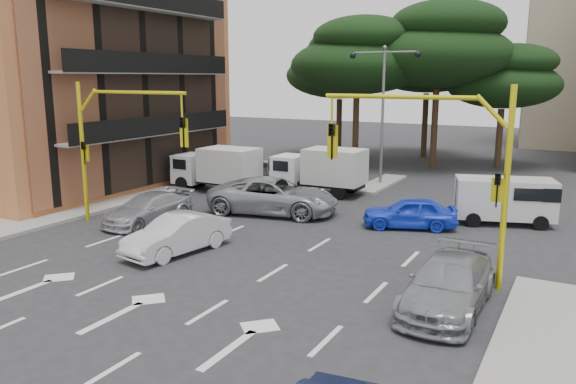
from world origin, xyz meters
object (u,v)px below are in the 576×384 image
at_px(signal_mast_left, 112,134).
at_px(car_silver_cross_b, 281,173).
at_px(car_white_hatch, 177,234).
at_px(car_blue_compact, 410,213).
at_px(signal_mast_right, 445,156).
at_px(box_truck_b, 319,171).
at_px(box_truck_a, 216,169).
at_px(street_lamp_center, 383,91).
at_px(van_white, 504,201).
at_px(car_silver_parked, 449,284).
at_px(car_silver_wagon, 148,209).
at_px(car_silver_cross_a, 274,196).

height_order(signal_mast_left, car_silver_cross_b, signal_mast_left).
height_order(car_white_hatch, car_blue_compact, car_white_hatch).
relative_size(signal_mast_right, box_truck_b, 1.19).
xyz_separation_m(box_truck_a, box_truck_b, (5.29, 2.01, 0.02)).
xyz_separation_m(street_lamp_center, car_blue_compact, (4.25, -8.49, -4.77)).
height_order(street_lamp_center, car_silver_cross_b, street_lamp_center).
xyz_separation_m(car_white_hatch, box_truck_a, (-5.32, 9.80, 0.54)).
relative_size(signal_mast_left, van_white, 1.50).
distance_m(signal_mast_right, van_white, 8.67).
bearing_deg(car_silver_parked, box_truck_b, 128.62).
bearing_deg(car_silver_parked, car_silver_wagon, 167.37).
relative_size(signal_mast_right, signal_mast_left, 1.00).
bearing_deg(van_white, car_silver_cross_b, -120.38).
xyz_separation_m(street_lamp_center, car_white_hatch, (-2.06, -15.80, -4.74)).
xyz_separation_m(car_silver_cross_a, box_truck_a, (-5.37, 3.00, 0.40)).
height_order(car_silver_cross_a, car_silver_cross_b, car_silver_cross_a).
distance_m(street_lamp_center, car_white_hatch, 16.63).
distance_m(street_lamp_center, car_silver_wagon, 15.15).
height_order(signal_mast_right, signal_mast_left, same).
relative_size(signal_mast_left, box_truck_b, 1.19).
relative_size(signal_mast_left, car_white_hatch, 1.45).
xyz_separation_m(van_white, box_truck_a, (-14.96, -0.13, 0.22)).
bearing_deg(car_silver_cross_b, car_silver_wagon, -179.39).
bearing_deg(car_white_hatch, signal_mast_right, 21.29).
xyz_separation_m(car_silver_cross_b, van_white, (12.58, -2.87, 0.22)).
height_order(street_lamp_center, car_silver_parked, street_lamp_center).
bearing_deg(car_silver_parked, car_silver_cross_b, 133.88).
distance_m(box_truck_a, box_truck_b, 5.66).
xyz_separation_m(street_lamp_center, car_silver_wagon, (-5.86, -13.12, -4.79)).
bearing_deg(car_silver_parked, van_white, 90.23).
bearing_deg(car_blue_compact, car_silver_cross_b, -140.75).
height_order(signal_mast_left, box_truck_a, signal_mast_left).
height_order(car_silver_wagon, car_silver_cross_a, car_silver_cross_a).
relative_size(signal_mast_right, car_silver_wagon, 1.37).
distance_m(signal_mast_right, street_lamp_center, 15.65).
distance_m(street_lamp_center, car_silver_cross_b, 7.46).
relative_size(car_white_hatch, box_truck_a, 0.84).
height_order(street_lamp_center, car_silver_cross_a, street_lamp_center).
relative_size(car_silver_cross_b, box_truck_a, 0.92).
xyz_separation_m(signal_mast_left, box_truck_b, (4.72, 10.02, -2.64)).
bearing_deg(signal_mast_left, car_blue_compact, 26.53).
height_order(car_silver_wagon, car_silver_parked, car_silver_parked).
xyz_separation_m(signal_mast_right, car_white_hatch, (-8.86, -1.79, -3.20)).
height_order(car_blue_compact, car_silver_wagon, car_blue_compact).
xyz_separation_m(signal_mast_right, car_silver_cross_b, (-11.80, 11.01, -3.10)).
bearing_deg(car_white_hatch, car_silver_cross_a, 99.38).
distance_m(signal_mast_right, box_truck_b, 13.65).
distance_m(street_lamp_center, box_truck_b, 6.14).
relative_size(street_lamp_center, van_white, 1.94).
relative_size(signal_mast_left, car_silver_cross_a, 1.01).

